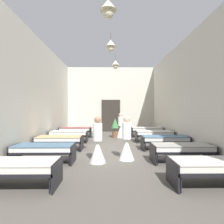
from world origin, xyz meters
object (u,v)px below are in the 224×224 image
at_px(bed_left_row_3, 69,134).
at_px(nurse_near_aisle, 127,144).
at_px(nurse_mid_aisle, 98,146).
at_px(potted_plant, 115,126).
at_px(bed_right_row_0, 214,166).
at_px(nurse_far_aisle, 121,129).
at_px(bed_left_row_0, 14,167).
at_px(bed_left_row_1, 44,149).
at_px(bed_left_row_2, 59,139).
at_px(bed_right_row_2, 165,139).
at_px(bed_right_row_1, 182,149).
at_px(bed_right_row_3, 154,133).
at_px(bed_left_row_4, 75,130).
at_px(bed_right_row_4, 147,130).

xyz_separation_m(bed_left_row_3, nurse_near_aisle, (2.64, -3.49, 0.09)).
relative_size(nurse_mid_aisle, potted_plant, 1.29).
height_order(bed_right_row_0, nurse_far_aisle, nurse_far_aisle).
bearing_deg(bed_left_row_0, bed_left_row_3, 90.00).
bearing_deg(bed_left_row_1, potted_plant, 65.94).
bearing_deg(bed_left_row_3, bed_left_row_0, -90.00).
relative_size(bed_left_row_2, bed_right_row_2, 1.00).
xyz_separation_m(bed_right_row_0, bed_right_row_1, (0.00, 1.90, 0.00)).
xyz_separation_m(bed_left_row_1, bed_right_row_3, (4.37, 3.80, 0.00)).
relative_size(bed_right_row_0, bed_left_row_1, 1.00).
bearing_deg(bed_left_row_1, bed_right_row_1, 0.00).
relative_size(bed_right_row_0, bed_right_row_1, 1.00).
bearing_deg(bed_left_row_0, bed_left_row_4, 90.00).
height_order(bed_left_row_0, bed_right_row_0, same).
bearing_deg(bed_right_row_1, nurse_mid_aisle, -179.82).
distance_m(bed_left_row_2, bed_left_row_4, 3.80).
xyz_separation_m(bed_left_row_1, bed_left_row_2, (0.00, 1.90, 0.00)).
height_order(bed_left_row_1, bed_right_row_1, same).
height_order(bed_right_row_3, potted_plant, potted_plant).
xyz_separation_m(bed_left_row_0, bed_right_row_4, (4.37, 7.60, 0.00)).
height_order(bed_right_row_4, nurse_mid_aisle, nurse_mid_aisle).
bearing_deg(bed_right_row_4, bed_right_row_3, -90.00).
bearing_deg(bed_right_row_2, bed_left_row_0, -139.01).
distance_m(bed_right_row_1, bed_left_row_3, 5.79).
bearing_deg(nurse_far_aisle, nurse_mid_aisle, -16.85).
relative_size(bed_right_row_2, nurse_mid_aisle, 1.28).
xyz_separation_m(bed_left_row_2, bed_right_row_2, (4.37, 0.00, 0.00)).
xyz_separation_m(bed_right_row_1, potted_plant, (-1.96, 5.40, 0.23)).
distance_m(bed_right_row_3, bed_left_row_4, 4.77).
height_order(nurse_near_aisle, nurse_far_aisle, same).
distance_m(bed_left_row_1, bed_right_row_4, 7.18).
xyz_separation_m(bed_right_row_1, nurse_mid_aisle, (-2.68, -0.01, 0.09)).
bearing_deg(bed_left_row_3, bed_right_row_4, 23.48).
relative_size(bed_left_row_0, bed_left_row_2, 1.00).
height_order(bed_right_row_0, bed_left_row_1, same).
xyz_separation_m(bed_right_row_3, bed_left_row_4, (-4.37, 1.90, 0.00)).
distance_m(bed_right_row_2, bed_right_row_3, 1.90).
distance_m(bed_left_row_3, bed_left_row_4, 1.90).
bearing_deg(bed_left_row_0, nurse_mid_aisle, 48.19).
xyz_separation_m(bed_left_row_1, bed_right_row_4, (4.37, 5.70, 0.00)).
relative_size(bed_right_row_1, nurse_mid_aisle, 1.28).
xyz_separation_m(bed_left_row_0, bed_left_row_1, (0.00, 1.90, 0.00)).
xyz_separation_m(nurse_near_aisle, nurse_mid_aisle, (-0.95, -0.32, 0.00)).
bearing_deg(nurse_near_aisle, bed_right_row_3, 53.48).
distance_m(bed_right_row_0, bed_right_row_1, 1.90).
bearing_deg(bed_left_row_1, bed_left_row_0, -90.00).
height_order(bed_left_row_4, nurse_far_aisle, nurse_far_aisle).
bearing_deg(nurse_mid_aisle, bed_left_row_3, 110.04).
distance_m(bed_left_row_0, bed_right_row_4, 8.77).
distance_m(bed_right_row_0, bed_right_row_2, 3.80).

